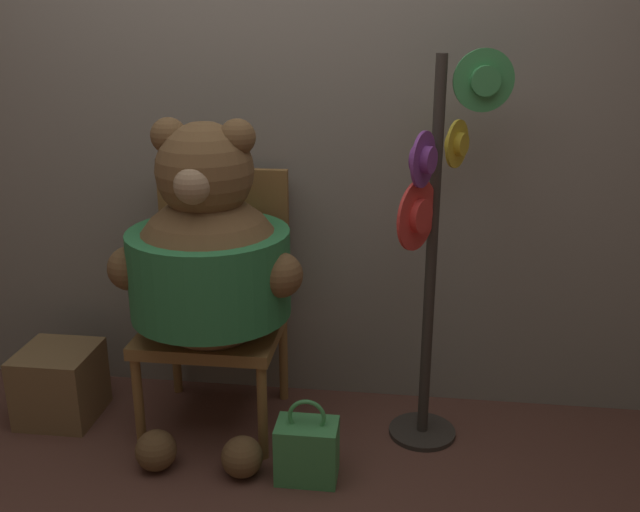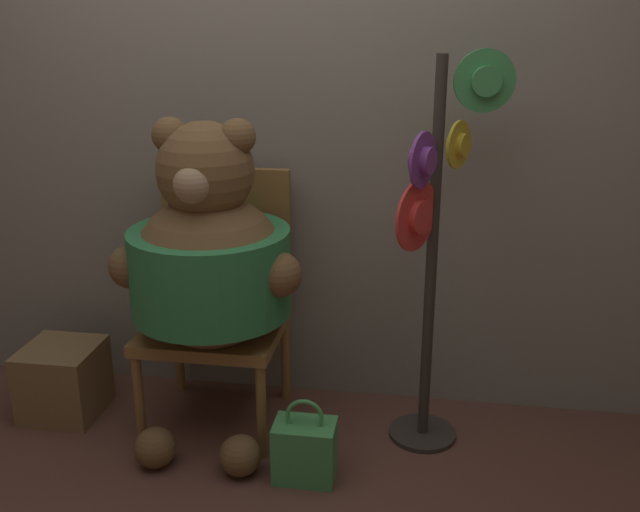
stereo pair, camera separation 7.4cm
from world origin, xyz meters
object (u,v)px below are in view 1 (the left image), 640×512
at_px(hat_display_rack, 436,236).
at_px(handbag_on_ground, 307,450).
at_px(chair, 218,295).
at_px(teddy_bear, 209,263).

bearing_deg(hat_display_rack, handbag_on_ground, -142.82).
bearing_deg(handbag_on_ground, chair, 135.05).
xyz_separation_m(hat_display_rack, handbag_on_ground, (-0.45, -0.34, -0.76)).
distance_m(chair, handbag_on_ground, 0.76).
height_order(teddy_bear, handbag_on_ground, teddy_bear).
height_order(teddy_bear, hat_display_rack, hat_display_rack).
relative_size(chair, handbag_on_ground, 3.18).
xyz_separation_m(teddy_bear, hat_display_rack, (0.87, 0.09, 0.12)).
bearing_deg(teddy_bear, handbag_on_ground, -31.17).
xyz_separation_m(teddy_bear, handbag_on_ground, (0.42, -0.25, -0.65)).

